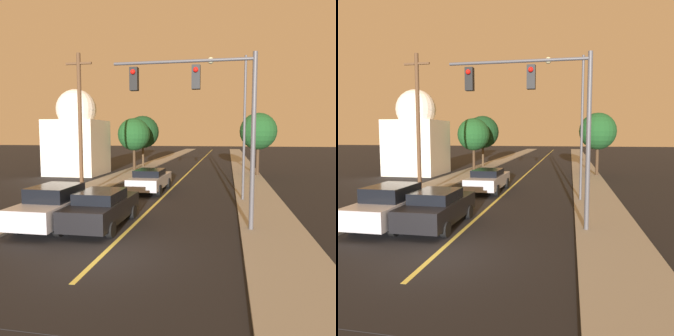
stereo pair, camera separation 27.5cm
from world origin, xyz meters
The scene contains 14 objects.
ground_plane centered at (0.00, 0.00, 0.00)m, with size 200.00×200.00×0.00m, color black.
road_surface centered at (0.00, 36.00, 0.01)m, with size 8.68×80.00×0.01m.
sidewalk_left centered at (-5.59, 36.00, 0.06)m, with size 2.50×80.00×0.12m.
sidewalk_right centered at (5.59, 36.00, 0.06)m, with size 2.50×80.00×0.12m.
car_near_lane_front centered at (-1.21, 3.17, 0.78)m, with size 1.94×4.53×1.51m.
car_near_lane_second centered at (-1.21, 11.66, 0.80)m, with size 2.06×5.15×1.49m.
car_outer_lane_front centered at (-3.12, 3.06, 0.86)m, with size 1.94×4.93×1.69m.
traffic_signal_mast centered at (3.01, 3.44, 4.91)m, with size 5.53×0.42×6.68m.
streetlamp_right centered at (4.21, 9.38, 5.15)m, with size 2.14×0.36×7.91m.
utility_pole_left centered at (-4.94, 9.21, 4.49)m, with size 1.60×0.24×8.42m.
tree_left_near centered at (-5.83, 27.41, 4.07)m, with size 3.70×3.70×5.80m.
tree_left_far centered at (-5.69, 23.28, 3.79)m, with size 3.32×3.32×5.34m.
tree_right_near centered at (6.49, 21.27, 4.06)m, with size 3.30×3.30×5.61m.
domed_building_left centered at (-10.25, 19.79, 3.63)m, with size 4.83×4.83×7.99m.
Camera 1 is at (3.79, -9.30, 3.75)m, focal length 35.00 mm.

